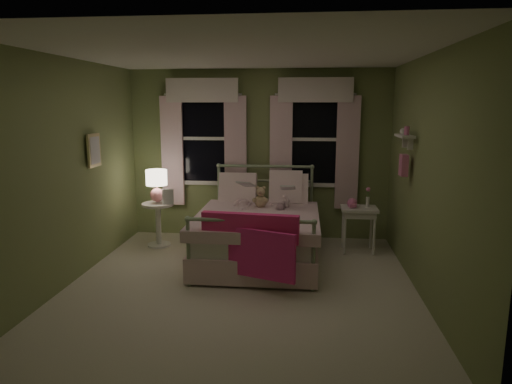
# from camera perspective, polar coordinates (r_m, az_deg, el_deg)

# --- Properties ---
(room_shell) EXTENTS (4.20, 4.20, 4.20)m
(room_shell) POSITION_cam_1_polar(r_m,az_deg,el_deg) (5.03, -2.04, 2.06)
(room_shell) COLOR beige
(room_shell) RESTS_ON ground
(bed) EXTENTS (1.58, 2.04, 1.18)m
(bed) POSITION_cam_1_polar(r_m,az_deg,el_deg) (6.14, 0.38, -5.13)
(bed) COLOR white
(bed) RESTS_ON ground
(pink_throw) EXTENTS (1.10, 0.42, 0.71)m
(pink_throw) POSITION_cam_1_polar(r_m,az_deg,el_deg) (5.10, -0.80, -5.74)
(pink_throw) COLOR #ED2E77
(pink_throw) RESTS_ON bed
(child_left) EXTENTS (0.31, 0.23, 0.77)m
(child_left) POSITION_cam_1_polar(r_m,az_deg,el_deg) (6.46, -1.76, 0.95)
(child_left) COLOR #F7D1DD
(child_left) RESTS_ON bed
(child_right) EXTENTS (0.34, 0.27, 0.66)m
(child_right) POSITION_cam_1_polar(r_m,az_deg,el_deg) (6.42, 3.21, 0.35)
(child_right) COLOR #F7D1DD
(child_right) RESTS_ON bed
(book_left) EXTENTS (0.23, 0.17, 0.26)m
(book_left) POSITION_cam_1_polar(r_m,az_deg,el_deg) (6.21, -2.07, 0.62)
(book_left) COLOR beige
(book_left) RESTS_ON child_left
(book_right) EXTENTS (0.20, 0.11, 0.26)m
(book_right) POSITION_cam_1_polar(r_m,az_deg,el_deg) (6.17, 3.09, 0.13)
(book_right) COLOR beige
(book_right) RESTS_ON child_right
(teddy_bear) EXTENTS (0.23, 0.18, 0.31)m
(teddy_bear) POSITION_cam_1_polar(r_m,az_deg,el_deg) (6.30, 0.58, -0.81)
(teddy_bear) COLOR tan
(teddy_bear) RESTS_ON bed
(nightstand_left) EXTENTS (0.46, 0.46, 0.65)m
(nightstand_left) POSITION_cam_1_polar(r_m,az_deg,el_deg) (6.88, -12.13, -3.24)
(nightstand_left) COLOR white
(nightstand_left) RESTS_ON ground
(table_lamp) EXTENTS (0.31, 0.31, 0.47)m
(table_lamp) POSITION_cam_1_polar(r_m,az_deg,el_deg) (6.77, -12.31, 1.16)
(table_lamp) COLOR pink
(table_lamp) RESTS_ON nightstand_left
(book_nightstand) EXTENTS (0.20, 0.25, 0.02)m
(book_nightstand) POSITION_cam_1_polar(r_m,az_deg,el_deg) (6.72, -11.61, -1.46)
(book_nightstand) COLOR beige
(book_nightstand) RESTS_ON nightstand_left
(nightstand_right) EXTENTS (0.50, 0.40, 0.64)m
(nightstand_right) POSITION_cam_1_polar(r_m,az_deg,el_deg) (6.58, 12.74, -2.73)
(nightstand_right) COLOR white
(nightstand_right) RESTS_ON ground
(pink_toy) EXTENTS (0.14, 0.20, 0.14)m
(pink_toy) POSITION_cam_1_polar(r_m,az_deg,el_deg) (6.53, 11.93, -1.38)
(pink_toy) COLOR pink
(pink_toy) RESTS_ON nightstand_right
(bud_vase) EXTENTS (0.06, 0.06, 0.28)m
(bud_vase) POSITION_cam_1_polar(r_m,az_deg,el_deg) (6.59, 13.81, -0.62)
(bud_vase) COLOR white
(bud_vase) RESTS_ON nightstand_right
(window_left) EXTENTS (1.34, 0.13, 1.96)m
(window_left) POSITION_cam_1_polar(r_m,az_deg,el_deg) (7.13, -6.59, 7.22)
(window_left) COLOR black
(window_left) RESTS_ON room_shell
(window_right) EXTENTS (1.34, 0.13, 1.96)m
(window_right) POSITION_cam_1_polar(r_m,az_deg,el_deg) (6.96, 7.31, 7.12)
(window_right) COLOR black
(window_right) RESTS_ON room_shell
(wall_shelf) EXTENTS (0.15, 0.50, 0.60)m
(wall_shelf) POSITION_cam_1_polar(r_m,az_deg,el_deg) (5.77, 18.05, 4.92)
(wall_shelf) COLOR white
(wall_shelf) RESTS_ON room_shell
(framed_picture) EXTENTS (0.03, 0.32, 0.42)m
(framed_picture) POSITION_cam_1_polar(r_m,az_deg,el_deg) (6.15, -19.59, 4.94)
(framed_picture) COLOR beige
(framed_picture) RESTS_ON room_shell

